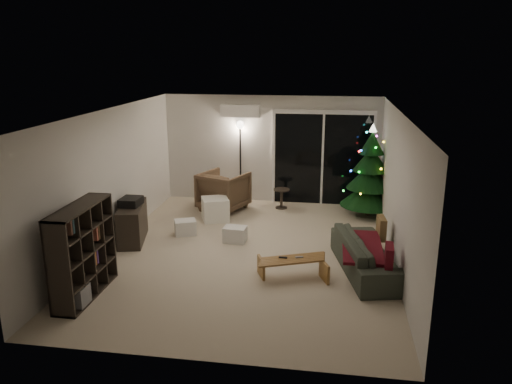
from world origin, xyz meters
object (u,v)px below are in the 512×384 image
Objects in this scene: bookshelf at (72,251)px; armchair at (224,191)px; coffee_table at (292,268)px; christmas_tree at (370,170)px; media_cabinet at (132,223)px; sofa at (368,255)px.

bookshelf is 4.54m from armchair.
armchair reaches higher than coffee_table.
christmas_tree is (4.49, 4.44, 0.32)m from bookshelf.
sofa is (4.30, -0.73, -0.06)m from media_cabinet.
christmas_tree reaches higher than bookshelf.
media_cabinet is at bearing 80.90° from armchair.
sofa is 1.27m from coffee_table.
coffee_table is 3.78m from christmas_tree.
bookshelf reaches higher than armchair.
sofa is at bearing -23.16° from media_cabinet.
sofa is (3.02, -2.89, -0.14)m from armchair.
christmas_tree is (0.19, 2.97, 0.71)m from sofa.
bookshelf is 4.56m from sofa.
christmas_tree reaches higher than coffee_table.
christmas_tree is (4.49, 2.25, 0.65)m from media_cabinet.
armchair is 0.48× the size of christmas_tree.
christmas_tree is (3.21, 0.09, 0.56)m from armchair.
sofa is at bearing -93.64° from christmas_tree.
christmas_tree is at bearing -156.86° from armchair.
media_cabinet is at bearing 137.17° from coffee_table.
media_cabinet reaches higher than coffee_table.
media_cabinet is 2.52m from armchair.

